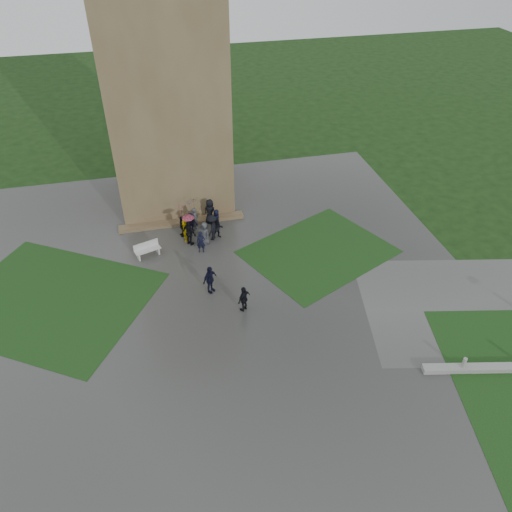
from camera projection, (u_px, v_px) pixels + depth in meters
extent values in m
plane|color=black|center=(203.00, 324.00, 27.96)|extent=(120.00, 120.00, 0.00)
cube|color=#353533|center=(199.00, 301.00, 29.51)|extent=(34.00, 34.00, 0.02)
cube|color=#153512|center=(51.00, 300.00, 29.51)|extent=(14.10, 13.46, 0.01)
cube|color=#153512|center=(318.00, 252.00, 33.40)|extent=(11.12, 10.15, 0.01)
cube|color=brown|center=(163.00, 80.00, 34.26)|extent=(8.00, 8.00, 18.00)
cube|color=brown|center=(182.00, 222.00, 36.15)|extent=(9.00, 0.80, 0.22)
cylinder|color=gray|center=(463.00, 365.00, 25.01)|extent=(0.20, 0.20, 0.90)
cube|color=silver|center=(148.00, 250.00, 32.72)|extent=(1.78, 1.03, 0.07)
cube|color=silver|center=(138.00, 256.00, 32.59)|extent=(0.23, 0.46, 0.48)
cube|color=silver|center=(158.00, 250.00, 33.16)|extent=(0.23, 0.46, 0.48)
cube|color=silver|center=(146.00, 245.00, 32.73)|extent=(1.63, 0.60, 0.45)
imported|color=black|center=(218.00, 228.00, 34.30)|extent=(0.75, 0.44, 1.52)
imported|color=black|center=(217.00, 219.00, 35.35)|extent=(0.69, 0.83, 1.46)
imported|color=black|center=(210.00, 212.00, 35.65)|extent=(1.14, 1.10, 1.94)
imported|color=#3D3E42|center=(195.00, 219.00, 35.03)|extent=(0.60, 0.74, 1.76)
imported|color=black|center=(191.00, 223.00, 34.84)|extent=(1.09, 0.78, 1.53)
imported|color=black|center=(182.00, 226.00, 34.50)|extent=(0.67, 0.98, 1.54)
imported|color=yellow|center=(186.00, 230.00, 34.01)|extent=(0.61, 1.56, 1.66)
imported|color=black|center=(189.00, 233.00, 33.55)|extent=(1.17, 1.24, 1.86)
imported|color=black|center=(201.00, 242.00, 32.95)|extent=(0.63, 0.48, 1.56)
imported|color=#3D3E42|center=(204.00, 233.00, 33.70)|extent=(0.92, 0.98, 1.66)
imported|color=black|center=(212.00, 228.00, 34.05)|extent=(1.10, 1.37, 1.89)
imported|color=#D1567A|center=(180.00, 211.00, 33.76)|extent=(0.90, 0.90, 0.83)
imported|color=#512D7E|center=(189.00, 207.00, 34.05)|extent=(0.89, 0.89, 0.82)
imported|color=black|center=(194.00, 204.00, 34.31)|extent=(0.96, 0.96, 0.88)
imported|color=#D1567A|center=(188.00, 220.00, 32.91)|extent=(0.81, 0.81, 0.71)
imported|color=black|center=(210.00, 280.00, 29.61)|extent=(1.23, 1.16, 1.85)
imported|color=black|center=(244.00, 299.00, 28.37)|extent=(1.12, 1.06, 1.68)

